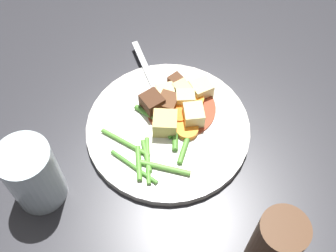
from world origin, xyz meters
TOP-DOWN VIEW (x-y plane):
  - ground_plane at (0.00, 0.00)m, footprint 3.00×3.00m
  - dinner_plate at (0.00, 0.00)m, footprint 0.25×0.25m
  - stew_sauce at (0.04, 0.01)m, footprint 0.11×0.11m
  - carrot_slice_0 at (0.01, -0.03)m, footprint 0.04×0.04m
  - carrot_slice_1 at (0.06, -0.00)m, footprint 0.03×0.03m
  - carrot_slice_2 at (0.03, 0.00)m, footprint 0.05×0.05m
  - carrot_slice_3 at (0.04, 0.02)m, footprint 0.04×0.04m
  - potato_chunk_0 at (0.06, 0.03)m, footprint 0.03×0.03m
  - potato_chunk_1 at (0.03, -0.02)m, footprint 0.04×0.04m
  - potato_chunk_2 at (0.05, 0.01)m, footprint 0.04×0.04m
  - potato_chunk_3 at (0.04, 0.04)m, footprint 0.04×0.03m
  - potato_chunk_4 at (-0.01, 0.00)m, footprint 0.05×0.05m
  - potato_chunk_5 at (0.08, 0.01)m, footprint 0.04×0.04m
  - meat_chunk_0 at (0.03, 0.02)m, footprint 0.04×0.04m
  - meat_chunk_1 at (0.01, 0.04)m, footprint 0.04×0.04m
  - meat_chunk_2 at (0.01, 0.02)m, footprint 0.02×0.03m
  - meat_chunk_3 at (0.07, 0.04)m, footprint 0.02×0.03m
  - green_bean_0 at (0.01, -0.01)m, footprint 0.02×0.05m
  - green_bean_1 at (0.00, -0.02)m, footprint 0.06×0.05m
  - green_bean_2 at (-0.00, 0.02)m, footprint 0.04×0.08m
  - green_bean_3 at (-0.06, -0.02)m, footprint 0.06×0.06m
  - green_bean_4 at (-0.09, -0.01)m, footprint 0.02×0.08m
  - green_bean_5 at (-0.01, 0.03)m, footprint 0.02×0.07m
  - green_bean_6 at (-0.06, -0.05)m, footprint 0.04×0.07m
  - green_bean_7 at (-0.08, -0.01)m, footprint 0.04×0.05m
  - green_bean_8 at (-0.06, -0.01)m, footprint 0.03×0.05m
  - green_bean_9 at (0.00, 0.02)m, footprint 0.01×0.06m
  - green_bean_10 at (-0.01, -0.04)m, footprint 0.06×0.03m
  - green_bean_11 at (-0.07, 0.02)m, footprint 0.02×0.08m
  - fork at (0.04, 0.08)m, footprint 0.09×0.16m
  - water_glass at (-0.20, 0.06)m, footprint 0.07×0.07m
  - pepper_mill at (-0.07, -0.23)m, footprint 0.05×0.05m

SIDE VIEW (x-z plane):
  - ground_plane at x=0.00m, z-range 0.00..0.00m
  - dinner_plate at x=0.00m, z-range 0.00..0.01m
  - stew_sauce at x=0.04m, z-range 0.01..0.02m
  - fork at x=0.04m, z-range 0.01..0.02m
  - green_bean_0 at x=0.01m, z-range 0.01..0.02m
  - green_bean_4 at x=-0.09m, z-range 0.01..0.02m
  - green_bean_3 at x=-0.06m, z-range 0.01..0.02m
  - green_bean_11 at x=-0.07m, z-range 0.01..0.02m
  - green_bean_8 at x=-0.06m, z-range 0.01..0.02m
  - green_bean_9 at x=0.00m, z-range 0.01..0.02m
  - green_bean_2 at x=0.00m, z-range 0.01..0.02m
  - green_bean_6 at x=-0.06m, z-range 0.01..0.02m
  - green_bean_7 at x=-0.08m, z-range 0.01..0.02m
  - green_bean_5 at x=-0.01m, z-range 0.01..0.02m
  - green_bean_10 at x=-0.01m, z-range 0.01..0.02m
  - carrot_slice_0 at x=0.01m, z-range 0.01..0.02m
  - green_bean_1 at x=0.00m, z-range 0.01..0.02m
  - carrot_slice_3 at x=0.04m, z-range 0.01..0.02m
  - carrot_slice_2 at x=0.03m, z-range 0.01..0.02m
  - carrot_slice_1 at x=0.06m, z-range 0.01..0.03m
  - meat_chunk_2 at x=0.01m, z-range 0.01..0.03m
  - meat_chunk_3 at x=0.07m, z-range 0.01..0.03m
  - potato_chunk_3 at x=0.04m, z-range 0.01..0.03m
  - potato_chunk_0 at x=0.06m, z-range 0.01..0.03m
  - potato_chunk_5 at x=0.08m, z-range 0.01..0.04m
  - meat_chunk_0 at x=0.03m, z-range 0.01..0.04m
  - potato_chunk_2 at x=0.05m, z-range 0.01..0.04m
  - potato_chunk_1 at x=0.03m, z-range 0.01..0.04m
  - potato_chunk_4 at x=-0.01m, z-range 0.01..0.04m
  - meat_chunk_1 at x=0.01m, z-range 0.01..0.04m
  - water_glass at x=-0.20m, z-range 0.00..0.11m
  - pepper_mill at x=-0.07m, z-range 0.00..0.15m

